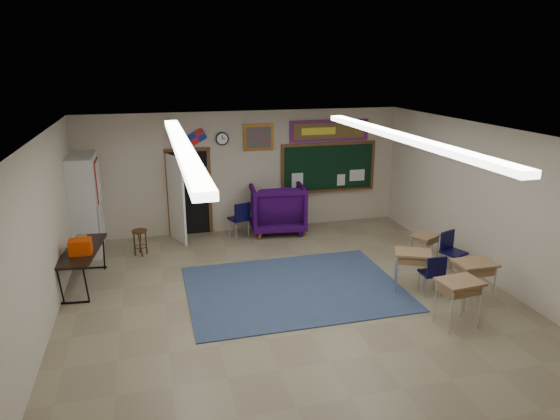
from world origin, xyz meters
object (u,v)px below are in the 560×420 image
object	(u,v)px
student_desk_front_right	(425,248)
wooden_stool	(140,242)
wingback_armchair	(277,207)
student_desk_front_left	(412,269)
folding_table	(84,266)

from	to	relation	value
student_desk_front_right	wooden_stool	world-z (taller)	student_desk_front_right
wingback_armchair	wooden_stool	world-z (taller)	wingback_armchair
student_desk_front_right	wooden_stool	bearing A→B (deg)	132.06
wingback_armchair	student_desk_front_left	xyz separation A→B (m)	(1.57, -3.99, -0.18)
student_desk_front_right	folding_table	world-z (taller)	folding_table
student_desk_front_left	wooden_stool	distance (m)	5.84
wingback_armchair	folding_table	world-z (taller)	wingback_armchair
student_desk_front_left	wingback_armchair	bearing A→B (deg)	137.14
folding_table	wooden_stool	world-z (taller)	folding_table
student_desk_front_right	folding_table	bearing A→B (deg)	145.64
wingback_armchair	student_desk_front_left	bearing A→B (deg)	117.01
wingback_armchair	student_desk_front_right	bearing A→B (deg)	135.51
wingback_armchair	student_desk_front_left	world-z (taller)	wingback_armchair
wingback_armchair	student_desk_front_right	distance (m)	3.85
student_desk_front_right	folding_table	xyz separation A→B (m)	(-6.84, 0.77, 0.02)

